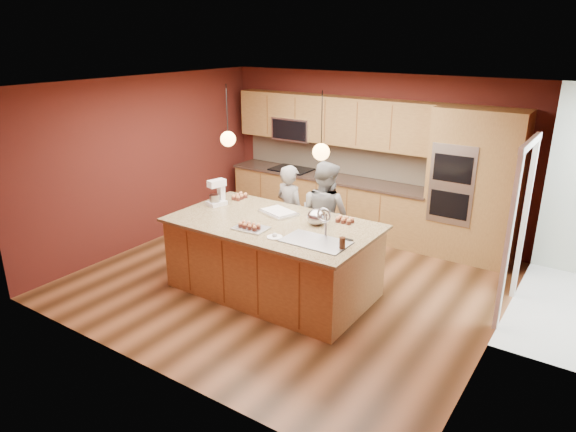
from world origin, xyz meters
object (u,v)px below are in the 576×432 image
Objects in this scene: person_left at (290,213)px; person_right at (325,216)px; mixing_bowl at (317,217)px; stand_mixer at (217,194)px; island at (274,256)px.

person_left is 0.60m from person_right.
person_left is 5.90× the size of mixing_bowl.
person_left reaches higher than mixing_bowl.
mixing_bowl is (1.59, 0.10, -0.06)m from stand_mixer.
island is 1.66× the size of person_right.
stand_mixer is (-0.67, -0.86, 0.40)m from person_left.
person_left is at bearing 8.69° from person_right.
island is 10.68× the size of mixing_bowl.
person_left is at bearing 112.08° from island.
person_right is at bearing -165.43° from person_left.
person_right reaches higher than island.
person_left is 0.92× the size of person_right.
mixing_bowl is at bearing 154.63° from person_left.
person_right reaches higher than stand_mixer.
person_left is (-0.41, 1.01, 0.24)m from island.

